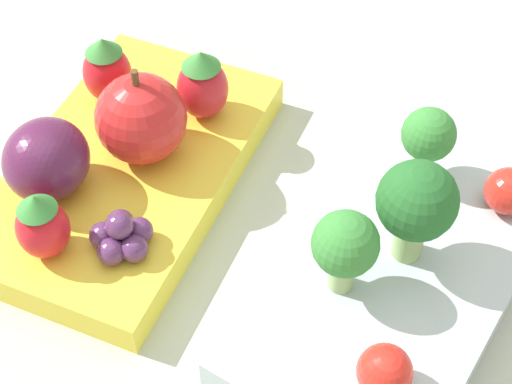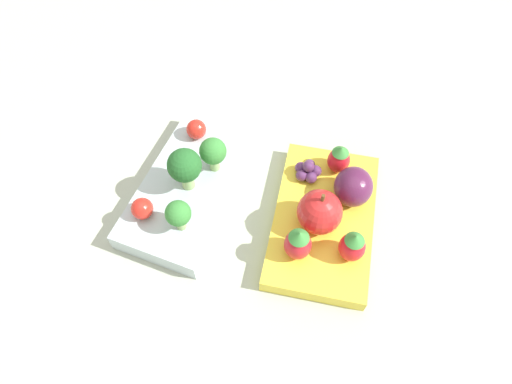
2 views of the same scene
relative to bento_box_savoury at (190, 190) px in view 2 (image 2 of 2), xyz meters
The scene contains 14 objects.
ground_plane 0.08m from the bento_box_savoury, 86.75° to the right, with size 4.00×4.00×0.00m, color #ADB7A3.
bento_box_savoury is the anchor object (origin of this frame).
bento_box_fruit 0.16m from the bento_box_savoury, 86.83° to the right, with size 0.20×0.12×0.02m.
broccoli_floret_0 0.06m from the bento_box_savoury, 35.64° to the right, with size 0.03×0.03×0.05m.
broccoli_floret_1 0.05m from the bento_box_savoury, 154.54° to the right, with size 0.04×0.04×0.06m.
broccoli_floret_2 0.07m from the bento_box_savoury, 167.77° to the right, with size 0.03×0.03×0.04m.
cherry_tomato_0 0.07m from the bento_box_savoury, 146.42° to the left, with size 0.02×0.02×0.02m.
cherry_tomato_1 0.08m from the bento_box_savoury, 11.66° to the left, with size 0.02×0.02×0.02m.
apple 0.16m from the bento_box_savoury, 92.69° to the right, with size 0.05×0.05×0.06m.
strawberry_0 0.20m from the bento_box_savoury, 100.37° to the right, with size 0.03×0.03×0.04m.
strawberry_1 0.15m from the bento_box_savoury, 109.06° to the right, with size 0.03×0.03×0.04m.
strawberry_2 0.18m from the bento_box_savoury, 65.91° to the right, with size 0.03×0.03×0.04m.
plum 0.19m from the bento_box_savoury, 78.56° to the right, with size 0.05×0.04×0.04m.
grape_cluster 0.14m from the bento_box_savoury, 67.29° to the right, with size 0.03×0.03×0.02m.
Camera 2 is at (-0.27, -0.08, 0.47)m, focal length 32.00 mm.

